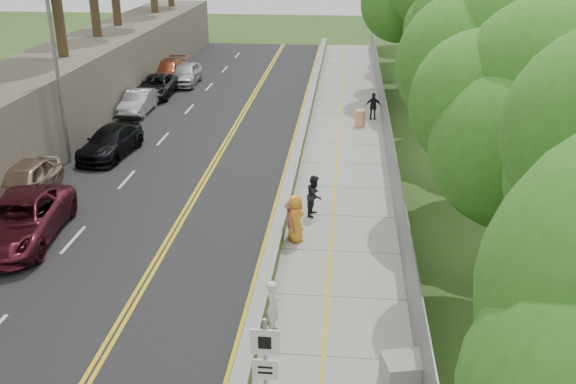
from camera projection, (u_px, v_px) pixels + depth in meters
ground at (242, 353)px, 17.29m from camera, size 140.00×140.00×0.00m
road at (182, 159)px, 31.53m from camera, size 11.20×66.00×0.04m
sidewalk at (344, 164)px, 30.84m from camera, size 4.20×66.00×0.05m
jersey_barrier at (296, 157)px, 30.93m from camera, size 0.42×66.00×0.60m
rock_embankment at (18, 116)px, 31.46m from camera, size 5.00×66.00×4.00m
chainlink_fence at (389, 146)px, 30.28m from camera, size 0.04×66.00×2.00m
trees_fenceside at (452, 16)px, 27.76m from camera, size 7.00×66.00×14.00m
streetlight at (62, 68)px, 29.26m from camera, size 2.52×0.22×8.00m
signpost at (265, 367)px, 13.67m from camera, size 0.62×0.09×3.10m
construction_barrel at (360, 118)px, 36.36m from camera, size 0.58×0.58×0.95m
concrete_block at (407, 372)px, 15.87m from camera, size 1.34×1.12×0.78m
car_2 at (20, 221)px, 23.05m from camera, size 3.23×6.00×1.60m
car_3 at (111, 142)px, 31.71m from camera, size 2.42×4.97×1.39m
car_4 at (23, 183)px, 26.40m from camera, size 2.09×4.84×1.63m
car_5 at (138, 102)px, 38.93m from camera, size 1.48×4.16×1.37m
car_6 at (156, 86)px, 42.73m from camera, size 2.37×4.97×1.37m
car_7 at (167, 71)px, 46.82m from camera, size 2.29×5.25×1.50m
car_8 at (186, 74)px, 45.89m from camera, size 1.91×4.54×1.53m
painter_0 at (296, 218)px, 23.00m from camera, size 0.87×1.02×1.78m
painter_1 at (273, 307)px, 17.81m from camera, size 0.49×0.65×1.62m
painter_2 at (315, 195)px, 25.10m from camera, size 0.77×0.91×1.65m
painter_3 at (292, 220)px, 23.15m from camera, size 0.74×1.07×1.53m
person_far at (373, 106)px, 37.51m from camera, size 0.96×0.46×1.59m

